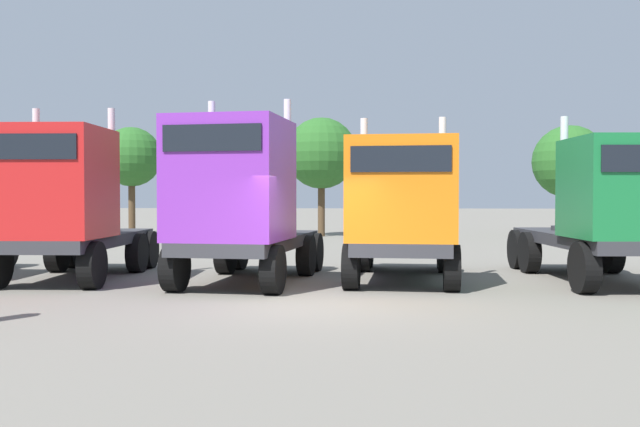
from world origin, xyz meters
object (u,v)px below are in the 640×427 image
object	(u,v)px
semi_truck_green	(612,210)
semi_truck_orange	(402,210)
semi_truck_red	(62,203)
semi_truck_purple	(238,199)

from	to	relation	value
semi_truck_green	semi_truck_orange	bearing A→B (deg)	-93.79
semi_truck_red	semi_truck_orange	xyz separation A→B (m)	(8.10, 0.35, -0.17)
semi_truck_orange	semi_truck_green	xyz separation A→B (m)	(4.82, -0.03, 0.01)
semi_truck_purple	semi_truck_green	bearing A→B (deg)	100.91
semi_truck_red	semi_truck_purple	bearing A→B (deg)	83.28
semi_truck_orange	semi_truck_green	bearing A→B (deg)	93.72
semi_truck_purple	semi_truck_red	bearing A→B (deg)	-88.06
semi_truck_red	semi_truck_purple	world-z (taller)	semi_truck_purple
semi_truck_red	semi_truck_orange	distance (m)	8.11
semi_truck_purple	semi_truck_orange	distance (m)	3.85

